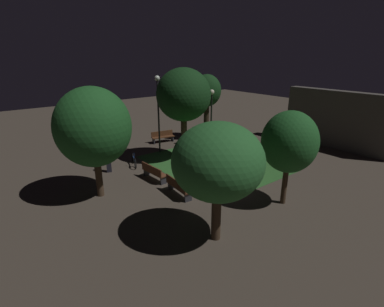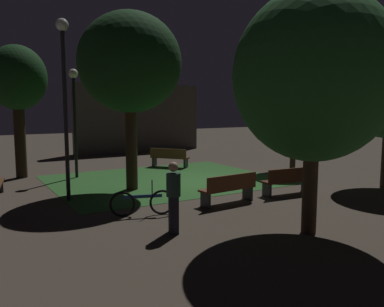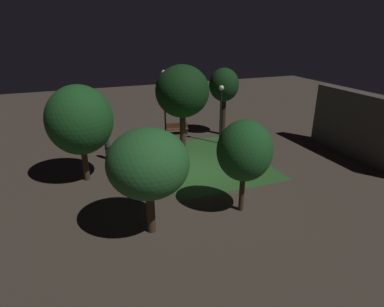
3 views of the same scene
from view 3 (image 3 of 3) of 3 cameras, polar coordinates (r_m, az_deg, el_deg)
ground_plane at (r=19.36m, az=1.01°, el=-3.04°), size 60.00×60.00×0.00m
grass_lawn at (r=20.66m, az=2.74°, el=-1.39°), size 8.31×6.70×0.01m
bench_lawn_edge at (r=19.34m, az=-9.21°, el=-1.81°), size 1.83×0.62×0.88m
bench_path_side at (r=17.25m, az=-7.48°, el=-4.73°), size 1.83×0.61×0.88m
bench_near_trees at (r=20.39m, az=11.59°, el=-0.70°), size 1.49×1.71×0.88m
bench_back_row at (r=25.72m, az=-2.73°, el=4.47°), size 0.78×1.86×0.88m
tree_tall_center at (r=20.62m, az=-1.73°, el=10.84°), size 3.40×3.40×5.90m
tree_back_right at (r=25.02m, az=5.66°, el=11.77°), size 2.25×2.25×5.17m
tree_left_canopy at (r=12.66m, az=-7.77°, el=-1.83°), size 3.26×3.26×4.52m
tree_right_canopy at (r=14.33m, az=9.26°, el=0.44°), size 2.47×2.47×4.38m
tree_near_wall at (r=18.05m, az=-19.25°, el=5.57°), size 3.49×3.49×5.33m
lamp_post_plaza_west at (r=23.06m, az=5.12°, el=8.65°), size 0.36×0.36×4.25m
lamp_post_plaza_east at (r=22.69m, az=-4.87°, el=10.03°), size 0.36×0.36×5.31m
bicycle at (r=21.83m, az=-10.36°, el=0.53°), size 1.62×0.58×0.93m
pedestrian at (r=21.41m, az=-14.74°, el=1.17°), size 0.32×0.33×1.61m
building_wall_backdrop at (r=23.25m, az=27.99°, el=4.14°), size 8.01×0.80×4.17m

